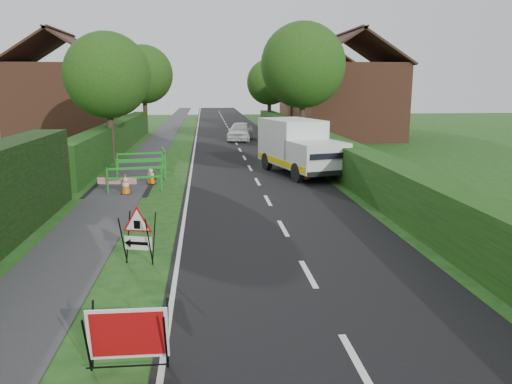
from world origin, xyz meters
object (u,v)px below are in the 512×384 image
red_rect_sign (128,335)px  hatchback_car (240,131)px  works_van (299,146)px  triangle_sign (136,231)px

red_rect_sign → hatchback_car: 30.14m
works_van → hatchback_car: size_ratio=1.42×
hatchback_car → red_rect_sign: bearing=-86.1°
red_rect_sign → triangle_sign: (-0.44, 4.35, 0.26)m
hatchback_car → triangle_sign: bearing=-88.2°
red_rect_sign → triangle_sign: size_ratio=0.99×
red_rect_sign → hatchback_car: hatchback_car is taller
red_rect_sign → triangle_sign: triangle_sign is taller
red_rect_sign → works_van: size_ratio=0.20×
works_van → triangle_sign: bearing=-132.5°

